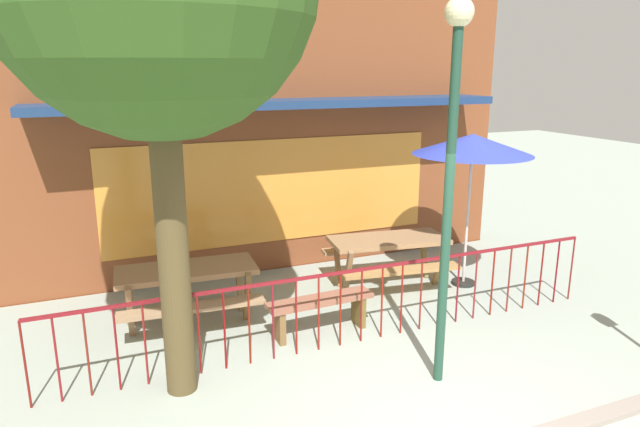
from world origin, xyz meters
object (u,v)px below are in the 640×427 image
at_px(patio_bench, 320,307).
at_px(picnic_table_left, 187,279).
at_px(patio_umbrella, 472,146).
at_px(street_lamp, 451,145).
at_px(picnic_table_right, 388,248).

bearing_deg(patio_bench, picnic_table_left, 147.42).
distance_m(patio_umbrella, street_lamp, 2.98).
height_order(picnic_table_left, street_lamp, street_lamp).
height_order(picnic_table_left, picnic_table_right, same).
xyz_separation_m(picnic_table_left, picnic_table_right, (3.11, 0.15, 0.00)).
distance_m(patio_bench, street_lamp, 2.81).
bearing_deg(picnic_table_left, patio_bench, -32.58).
relative_size(picnic_table_left, street_lamp, 0.48).
bearing_deg(street_lamp, patio_bench, 116.56).
bearing_deg(picnic_table_left, patio_umbrella, -3.80).
bearing_deg(patio_bench, street_lamp, -63.44).
bearing_deg(patio_bench, patio_umbrella, 13.98).
relative_size(picnic_table_right, patio_bench, 1.40).
bearing_deg(picnic_table_right, street_lamp, -107.65).
bearing_deg(patio_umbrella, picnic_table_right, 159.27).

